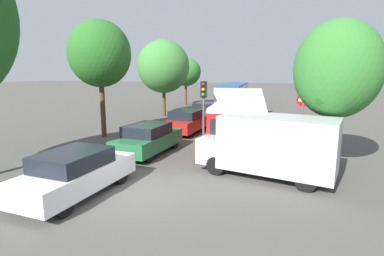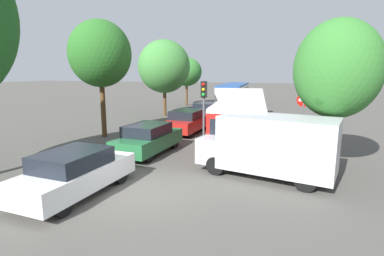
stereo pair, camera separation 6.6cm
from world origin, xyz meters
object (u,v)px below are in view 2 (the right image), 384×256
object	(u,v)px
articulated_bus	(244,110)
tree_left_distant	(187,72)
queued_car_white	(75,172)
queued_car_green	(148,139)
tree_left_far	(164,67)
tree_right_near	(336,72)
direction_sign_post	(316,96)
queued_car_red	(187,121)
traffic_light	(204,98)
queued_car_graphite	(206,111)
tree_left_mid	(101,56)
city_bus_rear	(234,93)
white_van	(271,145)
no_entry_sign	(303,111)

from	to	relation	value
articulated_bus	tree_left_distant	size ratio (longest dim) A/B	2.96
queued_car_white	tree_left_distant	bearing A→B (deg)	15.04
queued_car_green	tree_left_distant	bearing A→B (deg)	17.83
tree_left_far	tree_right_near	size ratio (longest dim) A/B	1.14
direction_sign_post	tree_left_far	distance (m)	13.79
queued_car_red	traffic_light	bearing A→B (deg)	-137.57
queued_car_graphite	tree_left_far	world-z (taller)	tree_left_far
queued_car_white	direction_sign_post	size ratio (longest dim) A/B	1.20
queued_car_red	tree_left_mid	size ratio (longest dim) A/B	0.64
city_bus_rear	queued_car_red	distance (m)	17.92
white_van	tree_left_distant	size ratio (longest dim) A/B	0.95
queued_car_green	white_van	distance (m)	6.05
no_entry_sign	direction_sign_post	world-z (taller)	direction_sign_post
traffic_light	queued_car_green	bearing A→B (deg)	-32.81
articulated_bus	white_van	distance (m)	9.01
traffic_light	city_bus_rear	bearing A→B (deg)	-177.62
articulated_bus	tree_left_far	distance (m)	9.70
queued_car_white	tree_left_far	bearing A→B (deg)	17.61
white_van	tree_left_mid	xyz separation A→B (m)	(-10.09, 4.26, 3.59)
tree_left_distant	tree_right_near	world-z (taller)	tree_right_near
city_bus_rear	no_entry_sign	size ratio (longest dim) A/B	4.12
queued_car_green	traffic_light	size ratio (longest dim) A/B	1.26
white_van	tree_right_near	world-z (taller)	tree_right_near
articulated_bus	queued_car_white	distance (m)	12.94
queued_car_green	queued_car_red	bearing A→B (deg)	2.13
city_bus_rear	articulated_bus	bearing A→B (deg)	-170.28
articulated_bus	tree_left_mid	xyz separation A→B (m)	(-7.87, -4.47, 3.44)
articulated_bus	white_van	bearing A→B (deg)	8.75
direction_sign_post	queued_car_white	bearing A→B (deg)	52.21
no_entry_sign	city_bus_rear	bearing A→B (deg)	-160.17
queued_car_green	direction_sign_post	xyz separation A→B (m)	(7.87, 5.70, 1.83)
tree_left_distant	tree_left_mid	bearing A→B (deg)	-87.27
queued_car_white	queued_car_red	xyz separation A→B (m)	(0.20, 10.62, 0.01)
tree_left_distant	queued_car_green	bearing A→B (deg)	-76.11
articulated_bus	queued_car_white	size ratio (longest dim) A/B	3.81
white_van	tree_left_far	xyz separation A→B (m)	(-10.05, 13.62, 3.12)
queued_car_green	no_entry_sign	xyz separation A→B (m)	(7.11, 3.70, 1.14)
tree_left_far	tree_right_near	distance (m)	17.32
city_bus_rear	queued_car_green	size ratio (longest dim) A/B	2.71
tree_right_near	queued_car_red	bearing A→B (deg)	144.65
city_bus_rear	tree_left_distant	bearing A→B (deg)	113.43
articulated_bus	queued_car_green	distance (m)	8.04
traffic_light	tree_left_far	bearing A→B (deg)	-148.08
queued_car_white	queued_car_green	bearing A→B (deg)	3.59
white_van	queued_car_green	bearing A→B (deg)	-2.85
tree_left_far	tree_left_distant	world-z (taller)	tree_left_far
traffic_light	queued_car_red	bearing A→B (deg)	-144.33
white_van	direction_sign_post	distance (m)	7.68
direction_sign_post	traffic_light	bearing A→B (deg)	20.35
queued_car_white	traffic_light	xyz separation A→B (m)	(1.90, 8.48, 1.76)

